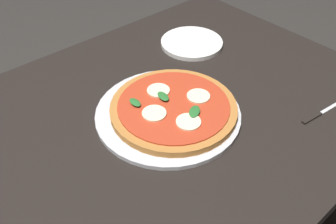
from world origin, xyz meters
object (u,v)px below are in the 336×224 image
object	(u,v)px
pizza	(174,108)
knife	(321,113)
serving_tray	(168,113)
dining_table	(133,158)
plate_white	(192,43)

from	to	relation	value
pizza	knife	size ratio (longest dim) A/B	1.77
serving_tray	knife	world-z (taller)	serving_tray
serving_tray	knife	size ratio (longest dim) A/B	2.04
dining_table	pizza	xyz separation A→B (m)	(0.12, -0.03, 0.13)
plate_white	dining_table	bearing A→B (deg)	-154.14
plate_white	knife	size ratio (longest dim) A/B	1.11
dining_table	knife	xyz separation A→B (m)	(0.41, -0.28, 0.11)
serving_tray	pizza	world-z (taller)	pizza
dining_table	plate_white	xyz separation A→B (m)	(0.40, 0.19, 0.11)
dining_table	plate_white	bearing A→B (deg)	25.86
serving_tray	pizza	bearing A→B (deg)	-33.14
serving_tray	knife	bearing A→B (deg)	-40.64
serving_tray	pizza	distance (m)	0.02
pizza	serving_tray	bearing A→B (deg)	146.86
dining_table	pizza	distance (m)	0.18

